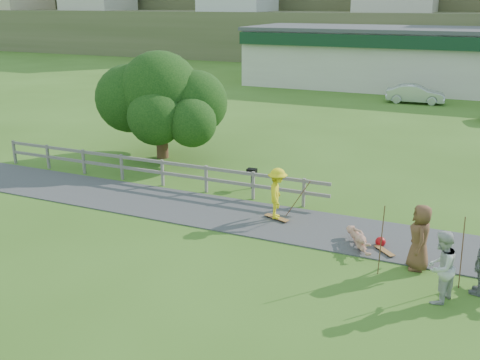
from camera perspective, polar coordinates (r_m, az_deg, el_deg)
The scene contains 17 objects.
ground at distance 17.69m, azimuth -2.66°, elevation -5.49°, with size 260.00×260.00×0.00m, color #3A611B.
path at distance 18.93m, azimuth -0.66°, elevation -3.75°, with size 34.00×3.00×0.04m, color #3E3E41.
fence at distance 22.30m, azimuth -9.64°, elevation 1.37°, with size 15.05×0.10×1.10m.
strip_mall at distance 49.74m, azimuth 20.20°, elevation 12.06°, with size 32.50×10.75×5.10m.
skater_rider at distance 18.25m, azimuth 3.99°, elevation -1.74°, with size 1.15×0.66×1.78m, color yellow.
skater_fallen at distance 16.84m, azimuth 12.58°, elevation -6.13°, with size 1.61×0.39×0.59m, color tan.
spectator_a at distance 14.27m, azimuth 20.60°, elevation -8.69°, with size 0.92×0.72×1.90m, color beige.
spectator_c at distance 15.75m, azimuth 18.64°, elevation -5.82°, with size 0.94×0.61×1.92m, color brown.
car_silver at distance 42.21m, azimuth 18.19°, elevation 8.71°, with size 1.46×4.20×1.38m, color silver.
tree at distance 25.75m, azimuth -8.44°, elevation 6.83°, with size 6.14×6.14×4.14m, color black, non-canonical shape.
bbq at distance 21.53m, azimuth 1.26°, elevation 0.15°, with size 0.38×0.29×0.83m, color black, non-canonical shape.
longboard_rider at distance 18.55m, azimuth 3.93°, elevation -4.16°, with size 0.95×0.23×0.11m, color #925D2F, non-canonical shape.
longboard_fallen at distance 16.75m, azimuth 15.15°, elevation -7.43°, with size 0.80×0.20×0.09m, color #925D2F, non-canonical shape.
helmet at distance 17.13m, azimuth 14.76°, elevation -6.37°, with size 0.32×0.32×0.32m, color #AB0B10.
pole_rider at distance 18.45m, azimuth 6.16°, elevation -1.74°, with size 0.03×0.03×1.68m, color brown.
pole_spec_left at distance 15.11m, azimuth 14.83°, elevation -6.25°, with size 0.03×0.03×2.03m, color brown.
pole_spec_right at distance 15.07m, azimuth 22.58°, elevation -7.21°, with size 0.03×0.03×2.02m, color brown.
Camera 1 is at (7.20, -14.49, 7.18)m, focal length 40.00 mm.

